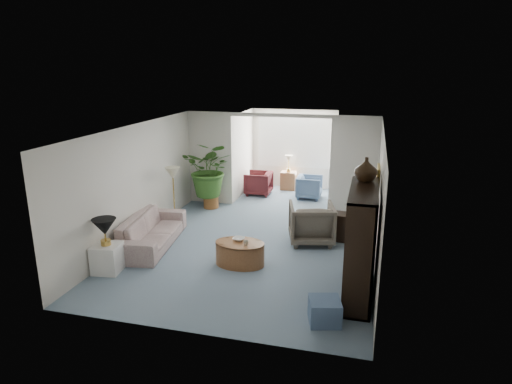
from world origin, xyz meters
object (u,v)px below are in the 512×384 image
(plant_pot, at_px, (211,202))
(sunroom_chair_maroon, at_px, (258,183))
(table_lamp, at_px, (104,227))
(coffee_bowl, at_px, (239,239))
(floor_lamp, at_px, (173,173))
(side_table_dark, at_px, (345,227))
(sunroom_table, at_px, (288,181))
(coffee_cup, at_px, (246,243))
(sofa, at_px, (152,231))
(coffee_table, at_px, (240,253))
(sunroom_chair_blue, at_px, (309,187))
(ottoman, at_px, (325,311))
(wingback_chair, at_px, (311,223))
(entertainment_cabinet, at_px, (361,243))
(cabinet_urn, at_px, (366,169))
(framed_picture, at_px, (379,180))
(end_table, at_px, (107,258))

(plant_pot, height_order, sunroom_chair_maroon, sunroom_chair_maroon)
(table_lamp, relative_size, coffee_bowl, 1.97)
(table_lamp, distance_m, floor_lamp, 2.73)
(sunroom_chair_maroon, bearing_deg, side_table_dark, 41.68)
(sunroom_chair_maroon, distance_m, sunroom_table, 1.06)
(coffee_cup, bearing_deg, sofa, 166.20)
(coffee_table, height_order, sunroom_chair_blue, sunroom_chair_blue)
(ottoman, distance_m, plant_pot, 5.97)
(plant_pot, bearing_deg, wingback_chair, -30.70)
(coffee_table, relative_size, wingback_chair, 1.01)
(side_table_dark, bearing_deg, wingback_chair, -156.80)
(coffee_bowl, distance_m, ottoman, 2.52)
(sofa, height_order, sunroom_chair_blue, sofa)
(entertainment_cabinet, bearing_deg, sunroom_table, 110.72)
(floor_lamp, bearing_deg, cabinet_urn, -23.76)
(ottoman, relative_size, plant_pot, 1.13)
(sofa, relative_size, sunroom_table, 4.05)
(sunroom_chair_maroon, bearing_deg, sunroom_chair_blue, 89.50)
(ottoman, xyz_separation_m, sunroom_table, (-1.88, 7.11, 0.10))
(plant_pot, xyz_separation_m, sunroom_chair_maroon, (0.91, 1.55, 0.18))
(coffee_table, xyz_separation_m, entertainment_cabinet, (2.22, -0.63, 0.69))
(framed_picture, distance_m, sofa, 4.73)
(framed_picture, xyz_separation_m, floor_lamp, (-4.61, 1.26, -0.45))
(cabinet_urn, height_order, sunroom_chair_maroon, cabinet_urn)
(entertainment_cabinet, bearing_deg, ottoman, -114.51)
(cabinet_urn, bearing_deg, sofa, 172.33)
(cabinet_urn, distance_m, sunroom_chair_maroon, 6.02)
(table_lamp, xyz_separation_m, side_table_dark, (4.13, 2.68, -0.58))
(end_table, height_order, table_lamp, table_lamp)
(cabinet_urn, height_order, plant_pot, cabinet_urn)
(plant_pot, bearing_deg, end_table, -97.08)
(coffee_table, relative_size, coffee_bowl, 4.25)
(coffee_bowl, bearing_deg, wingback_chair, 48.73)
(table_lamp, height_order, coffee_cup, table_lamp)
(framed_picture, height_order, side_table_dark, framed_picture)
(side_table_dark, xyz_separation_m, sunroom_table, (-1.95, 3.73, -0.02))
(wingback_chair, height_order, sunroom_chair_blue, wingback_chair)
(coffee_cup, bearing_deg, plant_pot, 120.01)
(cabinet_urn, bearing_deg, coffee_table, 176.57)
(end_table, relative_size, sunroom_table, 0.95)
(coffee_bowl, distance_m, plant_pot, 3.56)
(cabinet_urn, distance_m, plant_pot, 5.52)
(table_lamp, distance_m, entertainment_cabinet, 4.50)
(framed_picture, height_order, plant_pot, framed_picture)
(sofa, relative_size, sunroom_chair_maroon, 2.99)
(table_lamp, xyz_separation_m, sunroom_chair_maroon, (1.42, 5.66, -0.54))
(sofa, distance_m, ottoman, 4.36)
(table_lamp, distance_m, wingback_chair, 4.19)
(sunroom_chair_blue, bearing_deg, ottoman, -170.41)
(coffee_cup, bearing_deg, framed_picture, 15.51)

